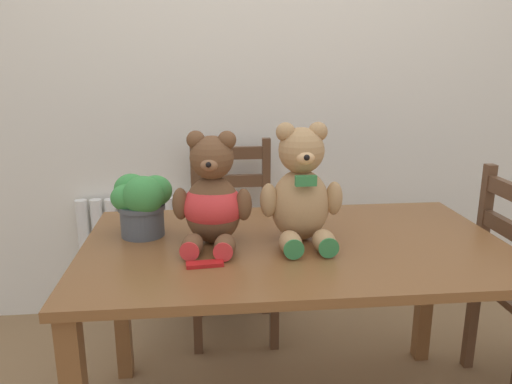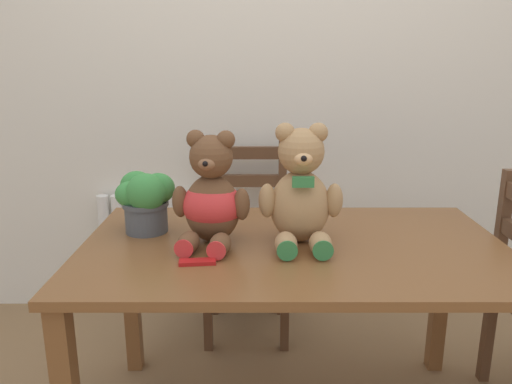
# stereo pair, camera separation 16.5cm
# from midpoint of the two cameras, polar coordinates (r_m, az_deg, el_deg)

# --- Properties ---
(wall_back) EXTENTS (8.00, 0.04, 2.60)m
(wall_back) POSITION_cam_midpoint_polar(r_m,az_deg,el_deg) (2.55, 4.95, 14.48)
(wall_back) COLOR silver
(wall_back) RESTS_ON ground_plane
(radiator) EXTENTS (0.72, 0.10, 0.64)m
(radiator) POSITION_cam_midpoint_polar(r_m,az_deg,el_deg) (2.70, -8.22, -7.66)
(radiator) COLOR white
(radiator) RESTS_ON ground_plane
(dining_table) EXTENTS (1.41, 0.83, 0.72)m
(dining_table) POSITION_cam_midpoint_polar(r_m,az_deg,el_deg) (1.72, 7.13, -8.85)
(dining_table) COLOR brown
(dining_table) RESTS_ON ground_plane
(wooden_chair_behind) EXTENTS (0.39, 0.38, 0.94)m
(wooden_chair_behind) POSITION_cam_midpoint_polar(r_m,az_deg,el_deg) (2.44, 0.97, -5.39)
(wooden_chair_behind) COLOR brown
(wooden_chair_behind) RESTS_ON ground_plane
(teddy_bear_left) EXTENTS (0.27, 0.29, 0.38)m
(teddy_bear_left) POSITION_cam_midpoint_polar(r_m,az_deg,el_deg) (1.65, -2.18, -0.82)
(teddy_bear_left) COLOR brown
(teddy_bear_left) RESTS_ON dining_table
(teddy_bear_right) EXTENTS (0.28, 0.27, 0.40)m
(teddy_bear_right) POSITION_cam_midpoint_polar(r_m,az_deg,el_deg) (1.65, 8.08, -0.13)
(teddy_bear_right) COLOR tan
(teddy_bear_right) RESTS_ON dining_table
(potted_plant) EXTENTS (0.21, 0.19, 0.22)m
(potted_plant) POSITION_cam_midpoint_polar(r_m,az_deg,el_deg) (1.78, -9.88, -0.77)
(potted_plant) COLOR #4C5156
(potted_plant) RESTS_ON dining_table
(chocolate_bar) EXTENTS (0.11, 0.05, 0.01)m
(chocolate_bar) POSITION_cam_midpoint_polar(r_m,az_deg,el_deg) (1.52, -3.52, -8.04)
(chocolate_bar) COLOR red
(chocolate_bar) RESTS_ON dining_table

